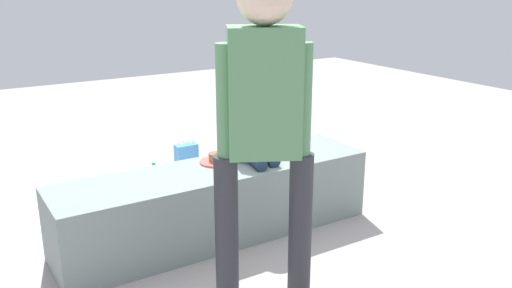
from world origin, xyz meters
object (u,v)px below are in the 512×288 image
adult_standing (264,114)px  gift_bag (187,162)px  child_seated (252,129)px  handbag_black_leather (270,170)px  cake_plate (216,160)px  cake_box_white (171,188)px  water_bottle_near_gift (154,176)px  party_cup_red (69,223)px

adult_standing → gift_bag: adult_standing is taller
child_seated → handbag_black_leather: 0.98m
cake_plate → child_seated: bearing=-21.1°
child_seated → cake_box_white: 1.03m
gift_bag → cake_box_white: size_ratio=1.14×
adult_standing → handbag_black_leather: size_ratio=5.07×
gift_bag → water_bottle_near_gift: bearing=178.7°
adult_standing → water_bottle_near_gift: size_ratio=8.21×
gift_bag → cake_box_white: bearing=-136.0°
gift_bag → child_seated: bearing=-89.2°
party_cup_red → cake_box_white: size_ratio=0.34×
cake_plate → party_cup_red: (-0.87, 0.50, -0.44)m
water_bottle_near_gift → cake_box_white: size_ratio=0.67×
adult_standing → cake_plate: 1.04m
cake_plate → water_bottle_near_gift: 1.03m
water_bottle_near_gift → child_seated: bearing=-73.6°
party_cup_red → gift_bag: bearing=22.2°
cake_plate → cake_box_white: bearing=93.8°
child_seated → gift_bag: (-0.02, 1.03, -0.53)m
gift_bag → handbag_black_leather: bearing=-38.4°
party_cup_red → cake_box_white: cake_box_white is taller
gift_bag → handbag_black_leather: gift_bag is taller
gift_bag → handbag_black_leather: (0.55, -0.44, -0.04)m
gift_bag → cake_box_white: gift_bag is taller
cake_plate → gift_bag: 1.02m
party_cup_red → handbag_black_leather: handbag_black_leather is taller
handbag_black_leather → adult_standing: bearing=-124.5°
cake_box_white → handbag_black_leather: (0.80, -0.19, 0.05)m
gift_bag → handbag_black_leather: 0.70m
cake_box_white → gift_bag: bearing=44.0°
adult_standing → gift_bag: size_ratio=4.78×
cake_box_white → party_cup_red: bearing=-166.7°
party_cup_red → handbag_black_leather: bearing=0.1°
water_bottle_near_gift → handbag_black_leather: (0.84, -0.44, 0.03)m
gift_bag → party_cup_red: size_ratio=3.36×
child_seated → gift_bag: size_ratio=1.38×
gift_bag → party_cup_red: 1.17m
cake_plate → water_bottle_near_gift: size_ratio=1.10×
cake_box_white → handbag_black_leather: size_ratio=0.93×
cake_plate → cake_box_white: cake_plate is taller
child_seated → cake_box_white: size_ratio=1.58×
adult_standing → water_bottle_near_gift: 2.04m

